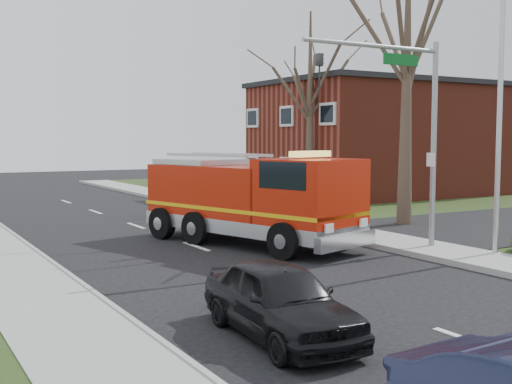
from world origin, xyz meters
TOP-DOWN VIEW (x-y plane):
  - ground at (0.00, 0.00)m, footprint 120.00×120.00m
  - sidewalk_right at (6.20, 0.00)m, footprint 2.40×80.00m
  - sidewalk_left at (-6.20, 0.00)m, footprint 2.40×80.00m
  - brick_building at (19.00, 18.00)m, footprint 15.40×10.40m
  - health_center_sign at (10.50, 12.50)m, footprint 0.12×2.00m
  - bare_tree_near at (9.50, 6.00)m, footprint 6.00×6.00m
  - bare_tree_far at (11.00, 15.00)m, footprint 5.25×5.25m
  - traffic_signal_mast at (5.21, 1.50)m, footprint 5.29×0.18m
  - streetlight_pole at (7.14, -0.50)m, footprint 1.48×0.16m
  - fire_engine at (1.89, 5.44)m, footprint 4.99×8.63m
  - parked_car_maroon at (-2.89, -3.92)m, footprint 1.96×4.26m

SIDE VIEW (x-z plane):
  - ground at x=0.00m, z-range 0.00..0.00m
  - sidewalk_right at x=6.20m, z-range 0.00..0.15m
  - sidewalk_left at x=-6.20m, z-range 0.00..0.15m
  - parked_car_maroon at x=-2.89m, z-range 0.00..1.42m
  - health_center_sign at x=10.50m, z-range 0.18..1.58m
  - fire_engine at x=1.89m, z-range -0.16..3.14m
  - brick_building at x=19.00m, z-range 0.03..7.28m
  - streetlight_pole at x=7.14m, z-range 0.35..8.75m
  - traffic_signal_mast at x=5.21m, z-range 1.31..8.11m
  - bare_tree_far at x=11.00m, z-range 1.24..11.74m
  - bare_tree_near at x=9.50m, z-range 1.41..13.41m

